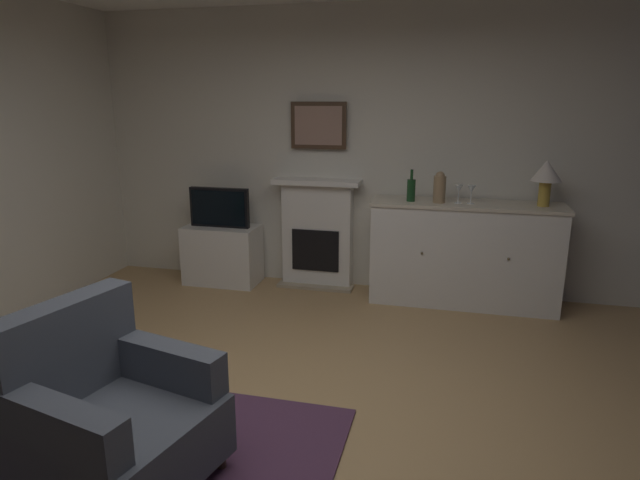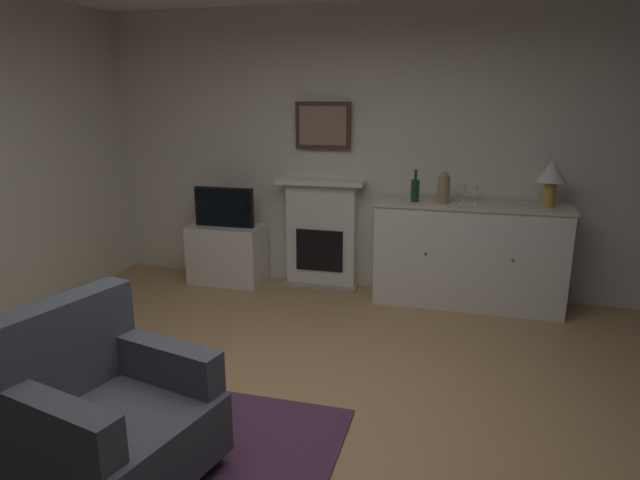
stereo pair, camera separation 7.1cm
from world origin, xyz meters
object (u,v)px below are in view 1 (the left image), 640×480
object	(u,v)px
vase_decorative	(440,187)
wine_bottle	(411,190)
tv_cabinet	(223,254)
framed_picture	(318,125)
sideboard_cabinet	(464,254)
table_lamp	(546,174)
armchair	(110,415)
wine_glass_left	(459,190)
fireplace_unit	(317,233)
wine_glass_center	(471,190)
tv_set	(219,208)

from	to	relation	value
vase_decorative	wine_bottle	bearing A→B (deg)	178.09
vase_decorative	tv_cabinet	distance (m)	2.31
vase_decorative	framed_picture	bearing A→B (deg)	167.07
framed_picture	vase_decorative	distance (m)	1.32
sideboard_cabinet	table_lamp	world-z (taller)	table_lamp
armchair	table_lamp	bearing A→B (deg)	51.95
tv_cabinet	armchair	xyz separation A→B (m)	(0.73, -2.98, 0.08)
wine_glass_left	tv_cabinet	world-z (taller)	wine_glass_left
sideboard_cabinet	wine_bottle	world-z (taller)	wine_bottle
sideboard_cabinet	armchair	distance (m)	3.41
table_lamp	tv_cabinet	world-z (taller)	table_lamp
framed_picture	wine_bottle	bearing A→B (deg)	-15.77
vase_decorative	armchair	size ratio (longest dim) A/B	0.29
fireplace_unit	wine_glass_center	world-z (taller)	wine_glass_center
wine_bottle	wine_glass_left	size ratio (longest dim) A/B	1.76
vase_decorative	tv_cabinet	xyz separation A→B (m)	(-2.16, 0.06, -0.80)
tv_cabinet	wine_bottle	bearing A→B (deg)	-1.70
wine_bottle	armchair	world-z (taller)	wine_bottle
tv_set	framed_picture	bearing A→B (deg)	13.31
table_lamp	wine_glass_center	world-z (taller)	table_lamp
sideboard_cabinet	framed_picture	bearing A→B (deg)	171.21
fireplace_unit	wine_glass_left	distance (m)	1.47
wine_glass_left	vase_decorative	xyz separation A→B (m)	(-0.17, -0.01, 0.02)
table_lamp	wine_glass_left	distance (m)	0.74
sideboard_cabinet	wine_glass_center	xyz separation A→B (m)	(0.03, -0.03, 0.60)
wine_bottle	tv_cabinet	world-z (taller)	wine_bottle
fireplace_unit	wine_glass_left	size ratio (longest dim) A/B	6.67
fireplace_unit	tv_set	distance (m)	1.02
wine_bottle	tv_set	distance (m)	1.93
fireplace_unit	wine_bottle	size ratio (longest dim) A/B	3.79
sideboard_cabinet	armchair	size ratio (longest dim) A/B	1.78
wine_glass_left	armchair	world-z (taller)	wine_glass_left
wine_glass_left	tv_set	world-z (taller)	wine_glass_left
sideboard_cabinet	wine_glass_left	xyz separation A→B (m)	(-0.08, -0.04, 0.60)
wine_bottle	tv_set	xyz separation A→B (m)	(-1.91, 0.03, -0.27)
wine_glass_left	sideboard_cabinet	bearing A→B (deg)	23.08
wine_glass_left	fireplace_unit	bearing A→B (deg)	171.07
fireplace_unit	tv_set	world-z (taller)	fireplace_unit
sideboard_cabinet	wine_glass_left	distance (m)	0.61
fireplace_unit	armchair	bearing A→B (deg)	-94.44
sideboard_cabinet	table_lamp	xyz separation A→B (m)	(0.64, 0.00, 0.76)
fireplace_unit	tv_cabinet	size ratio (longest dim) A/B	1.47
sideboard_cabinet	tv_cabinet	bearing A→B (deg)	179.64
table_lamp	vase_decorative	xyz separation A→B (m)	(-0.89, -0.05, -0.14)
framed_picture	wine_glass_center	xyz separation A→B (m)	(1.46, -0.26, -0.53)
armchair	vase_decorative	bearing A→B (deg)	63.85
sideboard_cabinet	armchair	bearing A→B (deg)	-119.58
wine_glass_left	wine_glass_center	xyz separation A→B (m)	(0.11, 0.00, 0.00)
framed_picture	vase_decorative	size ratio (longest dim) A/B	1.96
wine_bottle	vase_decorative	size ratio (longest dim) A/B	1.03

